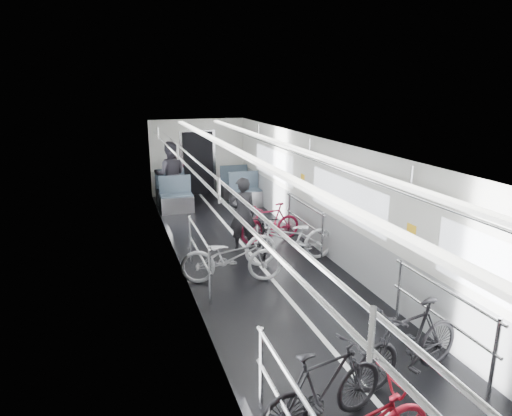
{
  "coord_description": "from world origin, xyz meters",
  "views": [
    {
      "loc": [
        -2.64,
        -7.36,
        3.48
      ],
      "look_at": [
        0.0,
        0.89,
        1.11
      ],
      "focal_mm": 32.0,
      "sensor_mm": 36.0,
      "label": 1
    }
  ],
  "objects_px": {
    "bike_aisle": "(264,231)",
    "person_seated": "(170,175)",
    "bike_right_mid": "(290,239)",
    "person_standing": "(242,214)",
    "bike_left_far": "(231,257)",
    "bike_left_mid": "(324,388)",
    "bike_right_far": "(270,223)",
    "bike_right_near": "(410,342)"
  },
  "relations": [
    {
      "from": "bike_aisle",
      "to": "person_seated",
      "type": "xyz_separation_m",
      "value": [
        -1.44,
        4.1,
        0.55
      ]
    },
    {
      "from": "bike_right_mid",
      "to": "person_standing",
      "type": "relative_size",
      "value": 1.19
    },
    {
      "from": "bike_left_far",
      "to": "bike_aisle",
      "type": "relative_size",
      "value": 1.19
    },
    {
      "from": "bike_left_mid",
      "to": "person_standing",
      "type": "bearing_deg",
      "value": -20.06
    },
    {
      "from": "bike_left_mid",
      "to": "bike_right_mid",
      "type": "height_order",
      "value": "bike_right_mid"
    },
    {
      "from": "bike_left_mid",
      "to": "person_seated",
      "type": "bearing_deg",
      "value": -10.96
    },
    {
      "from": "bike_left_mid",
      "to": "bike_right_far",
      "type": "xyz_separation_m",
      "value": [
        1.41,
        5.64,
        -0.03
      ]
    },
    {
      "from": "person_standing",
      "to": "bike_right_near",
      "type": "bearing_deg",
      "value": 101.9
    },
    {
      "from": "bike_aisle",
      "to": "bike_left_mid",
      "type": "bearing_deg",
      "value": -86.08
    },
    {
      "from": "bike_right_mid",
      "to": "person_seated",
      "type": "distance_m",
      "value": 5.31
    },
    {
      "from": "bike_right_near",
      "to": "bike_right_far",
      "type": "height_order",
      "value": "bike_right_near"
    },
    {
      "from": "bike_left_far",
      "to": "bike_right_far",
      "type": "distance_m",
      "value": 2.29
    },
    {
      "from": "bike_right_mid",
      "to": "person_standing",
      "type": "bearing_deg",
      "value": -146.31
    },
    {
      "from": "bike_left_far",
      "to": "person_standing",
      "type": "relative_size",
      "value": 1.14
    },
    {
      "from": "person_seated",
      "to": "bike_left_far",
      "type": "bearing_deg",
      "value": 103.12
    },
    {
      "from": "bike_left_far",
      "to": "bike_right_far",
      "type": "xyz_separation_m",
      "value": [
        1.39,
        1.82,
        -0.03
      ]
    },
    {
      "from": "bike_left_far",
      "to": "bike_right_mid",
      "type": "relative_size",
      "value": 0.96
    },
    {
      "from": "bike_left_mid",
      "to": "bike_aisle",
      "type": "bearing_deg",
      "value": -25.03
    },
    {
      "from": "bike_left_mid",
      "to": "bike_right_near",
      "type": "distance_m",
      "value": 1.4
    },
    {
      "from": "bike_left_mid",
      "to": "person_seated",
      "type": "relative_size",
      "value": 0.83
    },
    {
      "from": "bike_left_mid",
      "to": "bike_right_near",
      "type": "relative_size",
      "value": 0.94
    },
    {
      "from": "person_standing",
      "to": "person_seated",
      "type": "xyz_separation_m",
      "value": [
        -0.99,
        4.0,
        0.16
      ]
    },
    {
      "from": "bike_left_mid",
      "to": "bike_right_mid",
      "type": "bearing_deg",
      "value": -30.45
    },
    {
      "from": "bike_right_far",
      "to": "person_seated",
      "type": "height_order",
      "value": "person_seated"
    },
    {
      "from": "bike_aisle",
      "to": "bike_left_far",
      "type": "bearing_deg",
      "value": -111.43
    },
    {
      "from": "bike_left_mid",
      "to": "person_standing",
      "type": "relative_size",
      "value": 0.99
    },
    {
      "from": "bike_right_mid",
      "to": "bike_right_far",
      "type": "relative_size",
      "value": 1.28
    },
    {
      "from": "bike_right_mid",
      "to": "bike_right_far",
      "type": "height_order",
      "value": "bike_right_mid"
    },
    {
      "from": "bike_left_mid",
      "to": "bike_aisle",
      "type": "xyz_separation_m",
      "value": [
        1.14,
        5.26,
        -0.07
      ]
    },
    {
      "from": "bike_left_far",
      "to": "bike_right_near",
      "type": "distance_m",
      "value": 3.63
    },
    {
      "from": "bike_left_far",
      "to": "person_seated",
      "type": "xyz_separation_m",
      "value": [
        -0.33,
        5.55,
        0.48
      ]
    },
    {
      "from": "bike_left_far",
      "to": "bike_right_near",
      "type": "height_order",
      "value": "bike_right_near"
    },
    {
      "from": "bike_left_far",
      "to": "bike_left_mid",
      "type": "bearing_deg",
      "value": -167.68
    },
    {
      "from": "bike_left_far",
      "to": "person_seated",
      "type": "relative_size",
      "value": 0.95
    },
    {
      "from": "bike_aisle",
      "to": "person_seated",
      "type": "relative_size",
      "value": 0.8
    },
    {
      "from": "bike_right_mid",
      "to": "bike_aisle",
      "type": "xyz_separation_m",
      "value": [
        -0.24,
        0.91,
        -0.1
      ]
    },
    {
      "from": "person_seated",
      "to": "bike_right_far",
      "type": "bearing_deg",
      "value": 124.43
    },
    {
      "from": "bike_left_mid",
      "to": "bike_right_far",
      "type": "height_order",
      "value": "bike_left_mid"
    },
    {
      "from": "bike_left_far",
      "to": "person_standing",
      "type": "xyz_separation_m",
      "value": [
        0.65,
        1.54,
        0.32
      ]
    },
    {
      "from": "bike_left_mid",
      "to": "bike_left_far",
      "type": "height_order",
      "value": "bike_left_far"
    },
    {
      "from": "bike_aisle",
      "to": "person_standing",
      "type": "xyz_separation_m",
      "value": [
        -0.46,
        0.1,
        0.4
      ]
    },
    {
      "from": "person_standing",
      "to": "bike_right_mid",
      "type": "bearing_deg",
      "value": 129.02
    }
  ]
}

